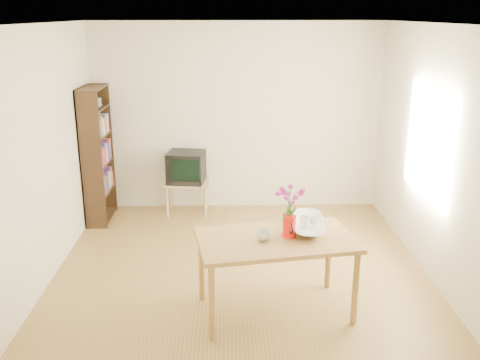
{
  "coord_description": "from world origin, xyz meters",
  "views": [
    {
      "loc": [
        -0.13,
        -5.11,
        2.7
      ],
      "look_at": [
        0.0,
        0.3,
        1.0
      ],
      "focal_mm": 40.0,
      "sensor_mm": 36.0,
      "label": 1
    }
  ],
  "objects_px": {
    "bowl": "(309,207)",
    "pitcher": "(289,227)",
    "television": "(186,166)",
    "mug": "(263,236)",
    "table": "(276,246)"
  },
  "relations": [
    {
      "from": "mug",
      "to": "pitcher",
      "type": "bearing_deg",
      "value": 163.76
    },
    {
      "from": "table",
      "to": "mug",
      "type": "xyz_separation_m",
      "value": [
        -0.12,
        -0.05,
        0.13
      ]
    },
    {
      "from": "pitcher",
      "to": "bowl",
      "type": "bearing_deg",
      "value": 36.73
    },
    {
      "from": "bowl",
      "to": "pitcher",
      "type": "bearing_deg",
      "value": -136.19
    },
    {
      "from": "pitcher",
      "to": "mug",
      "type": "distance_m",
      "value": 0.26
    },
    {
      "from": "mug",
      "to": "bowl",
      "type": "height_order",
      "value": "bowl"
    },
    {
      "from": "pitcher",
      "to": "mug",
      "type": "height_order",
      "value": "pitcher"
    },
    {
      "from": "table",
      "to": "mug",
      "type": "bearing_deg",
      "value": -167.43
    },
    {
      "from": "mug",
      "to": "table",
      "type": "bearing_deg",
      "value": 167.19
    },
    {
      "from": "television",
      "to": "mug",
      "type": "bearing_deg",
      "value": -64.25
    },
    {
      "from": "pitcher",
      "to": "television",
      "type": "xyz_separation_m",
      "value": [
        -1.12,
        2.62,
        -0.17
      ]
    },
    {
      "from": "bowl",
      "to": "television",
      "type": "xyz_separation_m",
      "value": [
        -1.33,
        2.42,
        -0.29
      ]
    },
    {
      "from": "pitcher",
      "to": "bowl",
      "type": "relative_size",
      "value": 0.47
    },
    {
      "from": "television",
      "to": "pitcher",
      "type": "bearing_deg",
      "value": -59.18
    },
    {
      "from": "mug",
      "to": "television",
      "type": "distance_m",
      "value": 2.84
    }
  ]
}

